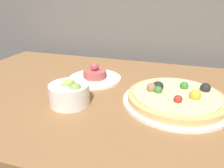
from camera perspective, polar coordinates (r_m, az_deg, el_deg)
dining_table at (r=0.87m, az=-2.48°, el=-7.80°), size 1.34×0.84×0.78m
pizza_plate at (r=0.76m, az=16.29°, el=-3.51°), size 0.35×0.35×0.07m
tartare_plate at (r=0.93m, az=-4.50°, el=2.01°), size 0.22×0.22×0.08m
small_bowl at (r=0.73m, az=-10.99°, el=-2.37°), size 0.13×0.13×0.08m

